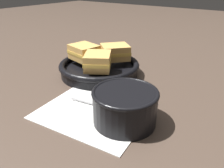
{
  "coord_description": "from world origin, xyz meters",
  "views": [
    {
      "loc": [
        0.3,
        -0.38,
        0.28
      ],
      "look_at": [
        0.01,
        0.02,
        0.04
      ],
      "focal_mm": 35.0,
      "sensor_mm": 36.0,
      "label": 1
    }
  ],
  "objects_px": {
    "skillet": "(99,68)",
    "soup_bowl": "(125,105)",
    "spoon": "(107,107)",
    "sandwich_far_left": "(84,52)",
    "sandwich_near_right": "(115,52)",
    "sandwich_near_left": "(98,61)"
  },
  "relations": [
    {
      "from": "skillet",
      "to": "sandwich_far_left",
      "type": "distance_m",
      "value": 0.07
    },
    {
      "from": "soup_bowl",
      "to": "skillet",
      "type": "bearing_deg",
      "value": 140.57
    },
    {
      "from": "spoon",
      "to": "skillet",
      "type": "height_order",
      "value": "skillet"
    },
    {
      "from": "sandwich_near_right",
      "to": "sandwich_far_left",
      "type": "xyz_separation_m",
      "value": [
        -0.08,
        -0.06,
        0.0
      ]
    },
    {
      "from": "spoon",
      "to": "skillet",
      "type": "distance_m",
      "value": 0.21
    },
    {
      "from": "skillet",
      "to": "soup_bowl",
      "type": "bearing_deg",
      "value": -39.43
    },
    {
      "from": "sandwich_near_left",
      "to": "skillet",
      "type": "bearing_deg",
      "value": 125.65
    },
    {
      "from": "spoon",
      "to": "sandwich_far_left",
      "type": "height_order",
      "value": "sandwich_far_left"
    },
    {
      "from": "soup_bowl",
      "to": "sandwich_near_right",
      "type": "relative_size",
      "value": 1.21
    },
    {
      "from": "spoon",
      "to": "sandwich_near_right",
      "type": "height_order",
      "value": "sandwich_near_right"
    },
    {
      "from": "soup_bowl",
      "to": "skillet",
      "type": "relative_size",
      "value": 0.55
    },
    {
      "from": "spoon",
      "to": "sandwich_far_left",
      "type": "xyz_separation_m",
      "value": [
        -0.2,
        0.15,
        0.06
      ]
    },
    {
      "from": "sandwich_near_left",
      "to": "sandwich_near_right",
      "type": "xyz_separation_m",
      "value": [
        -0.01,
        0.1,
        0.0
      ]
    },
    {
      "from": "spoon",
      "to": "soup_bowl",
      "type": "bearing_deg",
      "value": -24.7
    },
    {
      "from": "soup_bowl",
      "to": "spoon",
      "type": "distance_m",
      "value": 0.07
    },
    {
      "from": "spoon",
      "to": "skillet",
      "type": "bearing_deg",
      "value": 123.57
    },
    {
      "from": "soup_bowl",
      "to": "spoon",
      "type": "xyz_separation_m",
      "value": [
        -0.06,
        0.02,
        -0.03
      ]
    },
    {
      "from": "sandwich_near_left",
      "to": "sandwich_far_left",
      "type": "relative_size",
      "value": 1.13
    },
    {
      "from": "soup_bowl",
      "to": "spoon",
      "type": "height_order",
      "value": "soup_bowl"
    },
    {
      "from": "sandwich_far_left",
      "to": "sandwich_near_right",
      "type": "bearing_deg",
      "value": 35.65
    },
    {
      "from": "sandwich_far_left",
      "to": "soup_bowl",
      "type": "bearing_deg",
      "value": -31.88
    },
    {
      "from": "soup_bowl",
      "to": "sandwich_far_left",
      "type": "xyz_separation_m",
      "value": [
        -0.26,
        0.16,
        0.02
      ]
    }
  ]
}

